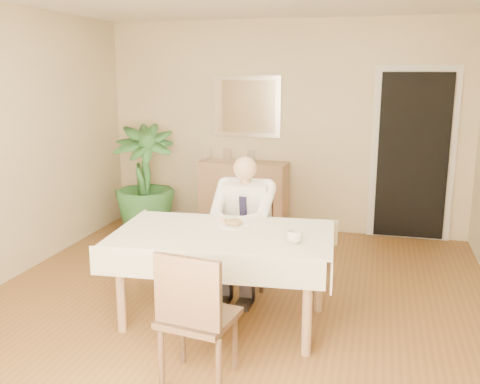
% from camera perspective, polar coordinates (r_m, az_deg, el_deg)
% --- Properties ---
extents(room, '(5.00, 5.02, 2.60)m').
position_cam_1_polar(room, '(4.28, -1.18, 3.56)').
color(room, brown).
rests_on(room, ground).
extents(window, '(1.34, 0.04, 1.44)m').
position_cam_1_polar(window, '(2.04, -20.44, -3.39)').
color(window, beige).
rests_on(window, room).
extents(doorway, '(0.96, 0.07, 2.10)m').
position_cam_1_polar(doorway, '(6.62, 17.93, 3.61)').
color(doorway, beige).
rests_on(doorway, ground).
extents(mirror, '(0.86, 0.04, 0.76)m').
position_cam_1_polar(mirror, '(6.75, 0.72, 9.11)').
color(mirror, silver).
rests_on(mirror, room).
extents(dining_table, '(1.79, 1.15, 0.75)m').
position_cam_1_polar(dining_table, '(4.23, -1.77, -5.38)').
color(dining_table, tan).
rests_on(dining_table, ground).
extents(chair_far, '(0.44, 0.44, 0.86)m').
position_cam_1_polar(chair_far, '(5.09, 1.03, -4.42)').
color(chair_far, '#483120').
rests_on(chair_far, ground).
extents(chair_near, '(0.50, 0.50, 0.93)m').
position_cam_1_polar(chair_near, '(3.41, -4.88, -12.70)').
color(chair_near, '#483120').
rests_on(chair_near, ground).
extents(seated_man, '(0.48, 0.72, 1.24)m').
position_cam_1_polar(seated_man, '(4.77, 0.24, -2.96)').
color(seated_man, white).
rests_on(seated_man, ground).
extents(plate, '(0.26, 0.26, 0.02)m').
position_cam_1_polar(plate, '(4.35, -0.64, -3.56)').
color(plate, white).
rests_on(plate, dining_table).
extents(food, '(0.14, 0.14, 0.06)m').
position_cam_1_polar(food, '(4.35, -0.64, -3.29)').
color(food, olive).
rests_on(food, dining_table).
extents(knife, '(0.01, 0.13, 0.01)m').
position_cam_1_polar(knife, '(4.28, -0.34, -3.60)').
color(knife, silver).
rests_on(knife, dining_table).
extents(fork, '(0.01, 0.13, 0.01)m').
position_cam_1_polar(fork, '(4.30, -1.37, -3.53)').
color(fork, silver).
rests_on(fork, dining_table).
extents(coffee_mug, '(0.14, 0.14, 0.09)m').
position_cam_1_polar(coffee_mug, '(3.95, 5.85, -4.79)').
color(coffee_mug, white).
rests_on(coffee_mug, dining_table).
extents(sideboard, '(1.12, 0.44, 0.88)m').
position_cam_1_polar(sideboard, '(6.77, 0.39, -0.41)').
color(sideboard, tan).
rests_on(sideboard, ground).
extents(photo_frame_left, '(0.10, 0.02, 0.14)m').
position_cam_1_polar(photo_frame_left, '(6.87, -3.54, 4.09)').
color(photo_frame_left, silver).
rests_on(photo_frame_left, sideboard).
extents(photo_frame_center, '(0.10, 0.02, 0.14)m').
position_cam_1_polar(photo_frame_center, '(6.81, -1.37, 4.03)').
color(photo_frame_center, silver).
rests_on(photo_frame_center, sideboard).
extents(photo_frame_right, '(0.10, 0.02, 0.14)m').
position_cam_1_polar(photo_frame_right, '(6.69, 1.18, 3.87)').
color(photo_frame_right, silver).
rests_on(photo_frame_right, sideboard).
extents(potted_palm, '(0.97, 0.97, 1.34)m').
position_cam_1_polar(potted_palm, '(6.71, -10.18, 1.31)').
color(potted_palm, '#265925').
rests_on(potted_palm, ground).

